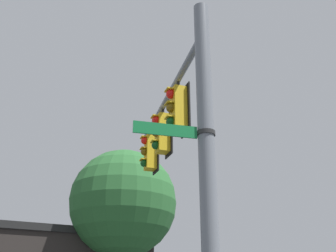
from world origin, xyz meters
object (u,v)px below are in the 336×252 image
(traffic_light_mid_outer, at_px, (150,152))
(traffic_light_nearest_pole, at_px, (178,109))
(street_name_sign, at_px, (187,132))
(traffic_light_mid_inner, at_px, (162,133))

(traffic_light_mid_outer, bearing_deg, traffic_light_nearest_pole, 175.33)
(traffic_light_nearest_pole, xyz_separation_m, traffic_light_mid_outer, (3.03, -0.25, 0.00))
(street_name_sign, bearing_deg, traffic_light_nearest_pole, -15.27)
(traffic_light_mid_inner, bearing_deg, street_name_sign, 169.63)
(traffic_light_nearest_pole, distance_m, street_name_sign, 2.20)
(traffic_light_nearest_pole, xyz_separation_m, street_name_sign, (-1.70, 0.46, -1.31))
(traffic_light_mid_outer, bearing_deg, street_name_sign, 171.44)
(traffic_light_mid_outer, distance_m, street_name_sign, 4.96)
(traffic_light_mid_inner, bearing_deg, traffic_light_nearest_pole, 175.33)
(traffic_light_nearest_pole, bearing_deg, street_name_sign, 164.73)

